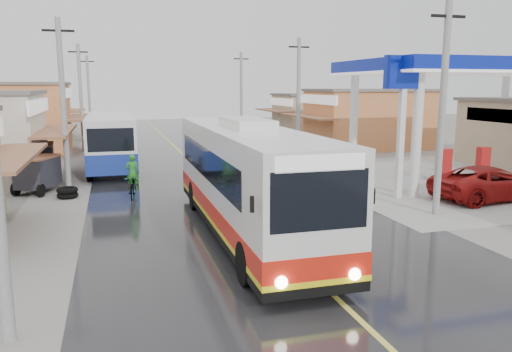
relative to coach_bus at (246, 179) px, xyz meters
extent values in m
plane|color=slate|center=(0.67, 0.31, -1.86)|extent=(120.00, 120.00, 0.00)
cube|color=black|center=(0.67, 15.31, -1.85)|extent=(12.00, 90.00, 0.02)
cube|color=#D8CC4C|center=(0.67, 15.31, -1.84)|extent=(0.15, 90.00, 0.01)
cube|color=gray|center=(13.67, 6.31, -1.85)|extent=(16.00, 16.00, 0.03)
cube|color=#0B1D9C|center=(13.67, 6.31, 3.99)|extent=(12.00, 8.00, 0.70)
cube|color=white|center=(13.67, 6.31, 3.69)|extent=(12.10, 8.10, 0.12)
cylinder|color=white|center=(8.67, 9.31, 0.89)|extent=(0.44, 0.44, 5.50)
cylinder|color=white|center=(18.67, 9.31, 0.89)|extent=(0.44, 0.44, 5.50)
cylinder|color=white|center=(8.67, 3.31, 0.89)|extent=(0.44, 0.44, 5.50)
cube|color=gray|center=(13.67, 6.31, -1.76)|extent=(4.00, 1.20, 0.20)
cube|color=#B21919|center=(12.47, 6.31, -0.91)|extent=(0.60, 0.45, 1.50)
cube|color=#B21919|center=(14.87, 6.31, -0.91)|extent=(0.60, 0.45, 1.50)
cube|color=white|center=(7.87, 3.31, 1.14)|extent=(0.25, 0.25, 6.00)
cube|color=#0B1D9C|center=(7.87, 3.31, 3.64)|extent=(1.80, 0.30, 1.40)
cube|color=silver|center=(0.00, -0.07, 0.22)|extent=(2.57, 12.22, 3.00)
cube|color=black|center=(0.00, -0.07, -1.39)|extent=(2.59, 12.24, 0.31)
cube|color=red|center=(0.00, -0.07, -0.88)|extent=(2.61, 12.26, 0.56)
cube|color=yellow|center=(0.00, -0.07, -1.21)|extent=(2.62, 12.27, 0.14)
cube|color=black|center=(0.00, 0.43, 0.55)|extent=(2.61, 9.67, 1.02)
cube|color=black|center=(-0.01, -6.13, 0.65)|extent=(2.24, 0.13, 1.32)
cube|color=black|center=(0.01, 5.98, 0.65)|extent=(2.24, 0.13, 1.12)
cube|color=white|center=(-0.01, -6.13, 1.46)|extent=(2.04, 0.12, 0.36)
cube|color=silver|center=(0.00, -0.07, 1.87)|extent=(1.23, 3.06, 0.31)
cylinder|color=black|center=(-1.13, -4.34, -1.29)|extent=(0.36, 1.12, 1.12)
cylinder|color=black|center=(1.11, -4.35, -1.29)|extent=(0.36, 1.12, 1.12)
cylinder|color=black|center=(-1.11, 3.79, -1.29)|extent=(0.36, 1.12, 1.12)
cylinder|color=black|center=(1.13, 3.79, -1.29)|extent=(0.36, 1.12, 1.12)
sphere|color=#FFF2CC|center=(-0.88, -6.20, -1.08)|extent=(0.29, 0.29, 0.28)
sphere|color=#FFF2CC|center=(0.85, -6.20, -1.08)|extent=(0.29, 0.29, 0.28)
cube|color=black|center=(-1.44, -5.88, 0.60)|extent=(0.08, 0.08, 0.36)
cube|color=black|center=(1.41, -5.88, 0.60)|extent=(0.08, 0.08, 0.36)
cube|color=silver|center=(-4.30, 14.94, 0.02)|extent=(2.58, 9.62, 2.67)
cube|color=#1B3498|center=(-4.30, 14.94, -0.88)|extent=(2.62, 9.66, 1.07)
cube|color=black|center=(-4.30, 14.94, 0.40)|extent=(2.62, 8.02, 0.96)
cube|color=black|center=(-4.29, 10.18, 0.40)|extent=(2.26, 0.12, 1.17)
cylinder|color=black|center=(-5.46, 11.52, -1.31)|extent=(0.32, 1.07, 1.07)
cylinder|color=black|center=(-3.13, 11.52, -1.31)|extent=(0.32, 1.07, 1.07)
cylinder|color=black|center=(-5.47, 18.35, -1.31)|extent=(0.32, 1.07, 1.07)
cylinder|color=black|center=(-3.15, 18.36, -1.31)|extent=(0.32, 1.07, 1.07)
imported|color=maroon|center=(11.58, 1.97, -1.12)|extent=(5.53, 2.92, 1.48)
imported|color=black|center=(-3.43, 6.73, -1.38)|extent=(0.83, 1.90, 0.97)
imported|color=#277527|center=(-3.43, 6.51, -0.68)|extent=(0.62, 0.44, 1.61)
cube|color=#26262D|center=(-8.06, 12.98, -0.81)|extent=(1.60, 2.32, 1.44)
cube|color=brown|center=(-8.06, 12.98, -0.03)|extent=(1.66, 2.38, 0.11)
cylinder|color=black|center=(-8.78, 12.15, -1.53)|extent=(0.25, 0.68, 0.67)
cylinder|color=black|center=(-8.89, 13.70, -1.53)|extent=(0.25, 0.68, 0.67)
cylinder|color=black|center=(-7.32, 12.03, -1.53)|extent=(0.18, 0.67, 0.67)
cube|color=#26262D|center=(-7.63, 9.00, -0.90)|extent=(1.96, 2.37, 1.32)
cube|color=brown|center=(-7.63, 9.00, -0.19)|extent=(2.03, 2.43, 0.10)
cylinder|color=black|center=(-8.55, 8.60, -1.56)|extent=(0.39, 0.63, 0.61)
cylinder|color=black|center=(-8.03, 9.92, -1.56)|extent=(0.39, 0.63, 0.61)
cylinder|color=black|center=(-7.39, 7.93, -1.56)|extent=(0.33, 0.61, 0.61)
torus|color=black|center=(-6.25, 7.47, -1.75)|extent=(0.93, 0.93, 0.24)
torus|color=black|center=(-6.25, 7.47, -1.51)|extent=(0.93, 0.93, 0.24)
camera|label=1|loc=(-4.20, -15.74, 3.06)|focal=35.00mm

